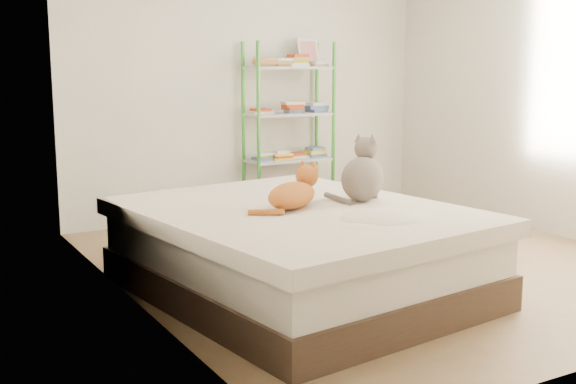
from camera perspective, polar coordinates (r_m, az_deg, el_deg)
room at (r=5.37m, az=7.36°, el=8.02°), size 3.81×4.21×2.61m
bed at (r=4.71m, az=0.76°, el=-4.66°), size 2.06×2.45×0.57m
orange_cat at (r=4.61m, az=0.30°, el=0.00°), size 0.60×0.53×0.21m
grey_cat at (r=4.87m, az=5.91°, el=1.81°), size 0.50×0.49×0.44m
shelf_unit at (r=7.14m, az=0.10°, el=4.91°), size 0.88×0.36×1.74m
cardboard_box at (r=6.57m, az=3.41°, el=-1.30°), size 0.68×0.72×0.43m
white_bin at (r=6.70m, az=-8.50°, el=-1.30°), size 0.32×0.29×0.35m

